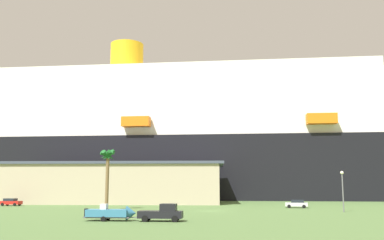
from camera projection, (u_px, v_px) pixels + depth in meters
The scene contains 9 objects.
ground_plane at pixel (224, 203), 103.45m from camera, with size 600.00×600.00×0.00m, color #4C6B38.
cruise_ship at pixel (226, 144), 133.84m from camera, with size 261.60×38.82×55.69m.
terminal_building at pixel (110, 183), 105.47m from camera, with size 57.52×27.33×9.70m.
pickup_truck at pixel (162, 213), 53.88m from camera, with size 5.69×2.49×2.20m.
small_boat_on_trailer at pixel (113, 213), 54.47m from camera, with size 7.47×2.28×2.15m.
palm_tree at pixel (108, 162), 78.40m from camera, with size 2.97×2.93×10.97m.
street_lamp at pixel (343, 185), 71.59m from camera, with size 0.56×0.56×6.80m.
parked_car_red_hatchback at pixel (11, 202), 91.10m from camera, with size 4.26×2.12×1.58m.
parked_car_silver_sedan at pixel (297, 204), 83.40m from camera, with size 4.40×2.39×1.58m.
Camera 1 is at (7.42, -75.31, 4.74)m, focal length 39.98 mm.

